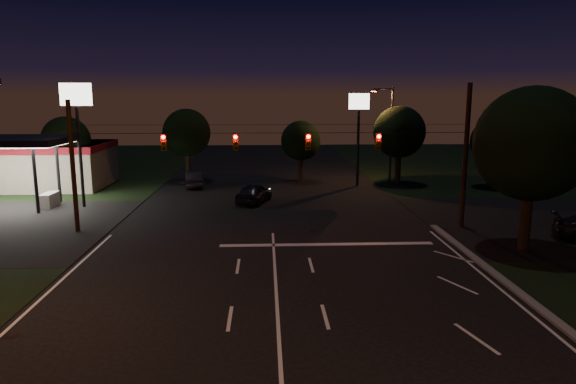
{
  "coord_description": "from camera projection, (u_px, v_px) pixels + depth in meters",
  "views": [
    {
      "loc": [
        -0.42,
        -16.12,
        8.26
      ],
      "look_at": [
        0.82,
        11.6,
        3.0
      ],
      "focal_mm": 32.0,
      "sensor_mm": 36.0,
      "label": 1
    }
  ],
  "objects": [
    {
      "name": "tree_far_e",
      "position": [
        493.0,
        142.0,
        46.06
      ],
      "size": [
        4.0,
        4.0,
        6.18
      ],
      "color": "black",
      "rests_on": "ground"
    },
    {
      "name": "cross_street_right",
      "position": [
        574.0,
        222.0,
        33.96
      ],
      "size": [
        20.0,
        16.0,
        0.02
      ],
      "primitive_type": "cube",
      "color": "black",
      "rests_on": "ground"
    },
    {
      "name": "utility_pole_right",
      "position": [
        461.0,
        227.0,
        32.63
      ],
      "size": [
        0.3,
        0.3,
        9.0
      ],
      "primitive_type": "cylinder",
      "color": "black",
      "rests_on": "ground"
    },
    {
      "name": "gas_station",
      "position": [
        25.0,
        162.0,
        45.81
      ],
      "size": [
        14.2,
        16.1,
        5.25
      ],
      "color": "gray",
      "rests_on": "ground"
    },
    {
      "name": "tree_far_b",
      "position": [
        187.0,
        133.0,
        49.67
      ],
      "size": [
        4.6,
        4.6,
        6.98
      ],
      "color": "black",
      "rests_on": "ground"
    },
    {
      "name": "tree_far_c",
      "position": [
        301.0,
        141.0,
        49.28
      ],
      "size": [
        3.8,
        3.8,
        5.86
      ],
      "color": "black",
      "rests_on": "ground"
    },
    {
      "name": "street_light_right_far",
      "position": [
        389.0,
        128.0,
        48.31
      ],
      "size": [
        2.2,
        0.35,
        9.0
      ],
      "color": "black",
      "rests_on": "ground"
    },
    {
      "name": "pole_sign_right",
      "position": [
        359.0,
        118.0,
        46.02
      ],
      "size": [
        1.8,
        0.3,
        8.4
      ],
      "color": "black",
      "rests_on": "ground"
    },
    {
      "name": "ground",
      "position": [
        279.0,
        343.0,
        17.38
      ],
      "size": [
        140.0,
        140.0,
        0.0
      ],
      "primitive_type": "plane",
      "color": "black",
      "rests_on": "ground"
    },
    {
      "name": "utility_pole_left",
      "position": [
        78.0,
        231.0,
        31.58
      ],
      "size": [
        0.28,
        0.28,
        8.0
      ],
      "primitive_type": "cylinder",
      "color": "black",
      "rests_on": "ground"
    },
    {
      "name": "tree_far_d",
      "position": [
        399.0,
        133.0,
        47.57
      ],
      "size": [
        4.8,
        4.8,
        7.3
      ],
      "color": "black",
      "rests_on": "ground"
    },
    {
      "name": "signal_span",
      "position": [
        272.0,
        141.0,
        31.04
      ],
      "size": [
        24.0,
        0.4,
        1.56
      ],
      "color": "black",
      "rests_on": "ground"
    },
    {
      "name": "pole_sign_left_near",
      "position": [
        77.0,
        113.0,
        37.06
      ],
      "size": [
        2.2,
        0.3,
        9.1
      ],
      "color": "black",
      "rests_on": "ground"
    },
    {
      "name": "tree_right_near",
      "position": [
        531.0,
        145.0,
        26.89
      ],
      "size": [
        6.0,
        6.0,
        8.76
      ],
      "color": "black",
      "rests_on": "ground"
    },
    {
      "name": "car_oncoming_a",
      "position": [
        254.0,
        193.0,
        39.81
      ],
      "size": [
        3.14,
        4.83,
        1.53
      ],
      "primitive_type": "imported",
      "rotation": [
        0.0,
        0.0,
        2.82
      ],
      "color": "black",
      "rests_on": "ground"
    },
    {
      "name": "tree_far_a",
      "position": [
        67.0,
        141.0,
        45.36
      ],
      "size": [
        4.2,
        4.2,
        6.42
      ],
      "color": "black",
      "rests_on": "ground"
    },
    {
      "name": "car_oncoming_b",
      "position": [
        194.0,
        180.0,
        46.6
      ],
      "size": [
        2.18,
        4.41,
        1.39
      ],
      "primitive_type": "imported",
      "rotation": [
        0.0,
        0.0,
        3.32
      ],
      "color": "black",
      "rests_on": "ground"
    },
    {
      "name": "stop_bar",
      "position": [
        327.0,
        244.0,
        28.8
      ],
      "size": [
        12.0,
        0.5,
        0.01
      ],
      "primitive_type": "cube",
      "color": "silver",
      "rests_on": "ground"
    }
  ]
}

